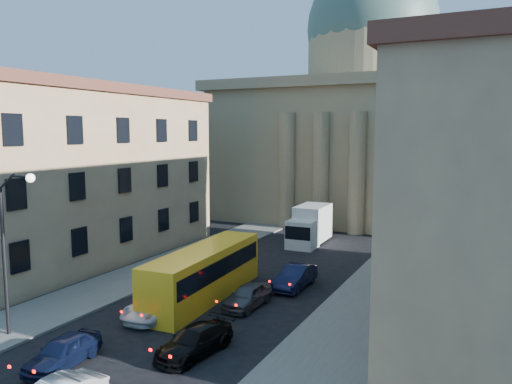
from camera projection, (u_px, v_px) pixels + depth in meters
sidewalk_left at (122, 282)px, 35.98m from camera, size 5.00×60.00×0.15m
sidewalk_right at (353, 322)px, 28.52m from camera, size 5.00×60.00×0.15m
church at (368, 124)px, 64.21m from camera, size 68.02×28.76×36.60m
building_left at (73, 173)px, 42.39m from camera, size 11.60×26.60×14.70m
street_lamp at (10, 240)px, 25.78m from camera, size 2.62×0.44×8.83m
car_left_near at (63, 351)px, 23.19m from camera, size 2.17×4.35×1.42m
car_left_mid at (158, 304)px, 29.50m from camera, size 2.69×5.35×1.45m
car_right_mid at (195, 341)px, 24.42m from camera, size 2.49×4.86×1.35m
car_right_far at (248, 296)px, 31.02m from camera, size 1.87×4.30×1.44m
car_right_distant at (295, 277)px, 34.87m from camera, size 1.68×4.78×1.57m
city_bus at (204, 271)px, 32.67m from camera, size 3.40×11.89×3.31m
box_truck at (310, 226)px, 48.54m from camera, size 2.79×6.75×3.67m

